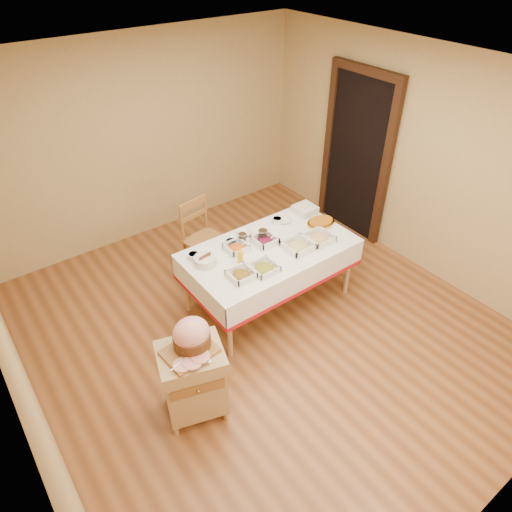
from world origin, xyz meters
The scene contains 23 objects.
room_shell centered at (0.00, 0.00, 1.30)m, with size 5.00×5.00×5.00m.
doorway centered at (2.20, 0.90, 1.11)m, with size 0.09×1.10×2.20m.
dining_table centered at (0.30, 0.30, 0.60)m, with size 1.82×1.02×0.76m.
butcher_cart centered at (-1.12, -0.46, 0.43)m, with size 0.65×0.59×0.76m.
dining_chair centered at (0.01, 1.22, 0.50)m, with size 0.50×0.48×0.96m.
ham_on_board centered at (-1.07, -0.42, 0.88)m, with size 0.43×0.41×0.29m.
serving_dish_a centered at (-0.23, 0.07, 0.79)m, with size 0.24×0.24×0.10m.
serving_dish_b centered at (0.01, 0.03, 0.79)m, with size 0.25×0.25×0.10m.
serving_dish_c centered at (0.52, 0.10, 0.80)m, with size 0.28×0.28×0.11m.
serving_dish_d centered at (0.81, 0.09, 0.79)m, with size 0.28×0.28×0.10m.
serving_dish_e centered at (-0.01, 0.48, 0.79)m, with size 0.23×0.22×0.11m.
serving_dish_f centered at (0.30, 0.40, 0.80)m, with size 0.24×0.23×0.11m.
small_bowl_left centered at (-0.45, 0.62, 0.79)m, with size 0.12×0.12×0.06m.
small_bowl_mid centered at (0.00, 0.59, 0.79)m, with size 0.12×0.12×0.05m.
small_bowl_right centered at (0.67, 0.64, 0.79)m, with size 0.12×0.12×0.06m.
bowl_white_imported centered at (0.23, 0.66, 0.78)m, with size 0.16×0.16×0.04m, color silver.
bowl_small_imported centered at (0.74, 0.60, 0.78)m, with size 0.16×0.16×0.05m, color silver.
preserve_jar_left centered at (0.12, 0.55, 0.81)m, with size 0.09×0.09×0.11m.
preserve_jar_right centered at (0.32, 0.46, 0.82)m, with size 0.10×0.10×0.13m.
mustard_bottle centered at (-0.11, 0.27, 0.84)m, with size 0.06×0.06×0.19m.
bread_basket centered at (-0.40, 0.47, 0.80)m, with size 0.23×0.23×0.10m.
plate_stack centered at (1.07, 0.61, 0.80)m, with size 0.24×0.24×0.09m.
brass_platter centered at (1.05, 0.32, 0.78)m, with size 0.35×0.25×0.05m.
Camera 1 is at (-2.18, -2.77, 3.58)m, focal length 32.00 mm.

